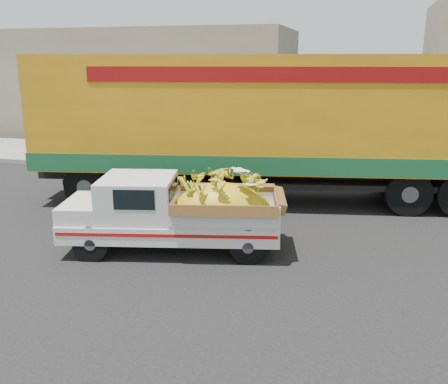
# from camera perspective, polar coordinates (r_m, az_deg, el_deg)

# --- Properties ---
(ground) EXTENTS (100.00, 100.00, 0.00)m
(ground) POSITION_cam_1_polar(r_m,az_deg,el_deg) (10.98, -9.36, -4.90)
(ground) COLOR black
(ground) RESTS_ON ground
(curb) EXTENTS (60.00, 0.25, 0.15)m
(curb) POSITION_cam_1_polar(r_m,az_deg,el_deg) (16.24, -0.68, 2.12)
(curb) COLOR gray
(curb) RESTS_ON ground
(sidewalk) EXTENTS (60.00, 4.00, 0.14)m
(sidewalk) POSITION_cam_1_polar(r_m,az_deg,el_deg) (18.22, 1.18, 3.53)
(sidewalk) COLOR gray
(sidewalk) RESTS_ON ground
(building_left) EXTENTS (18.00, 6.00, 5.00)m
(building_left) POSITION_cam_1_polar(r_m,az_deg,el_deg) (26.35, -12.86, 12.07)
(building_left) COLOR gray
(building_left) RESTS_ON ground
(pickup_truck) EXTENTS (4.44, 2.44, 1.48)m
(pickup_truck) POSITION_cam_1_polar(r_m,az_deg,el_deg) (9.84, -4.13, -2.23)
(pickup_truck) COLOR black
(pickup_truck) RESTS_ON ground
(semi_trailer) EXTENTS (12.08, 4.69, 3.80)m
(semi_trailer) POSITION_cam_1_polar(r_m,az_deg,el_deg) (13.07, 4.83, 8.03)
(semi_trailer) COLOR black
(semi_trailer) RESTS_ON ground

